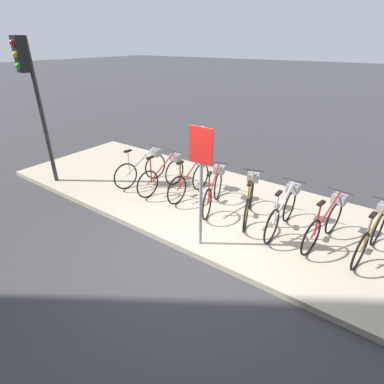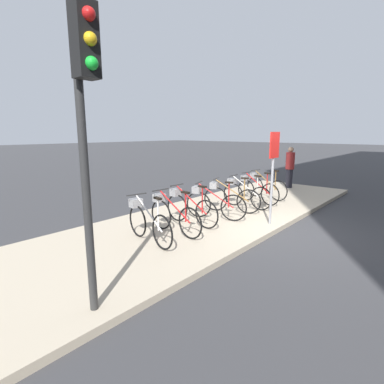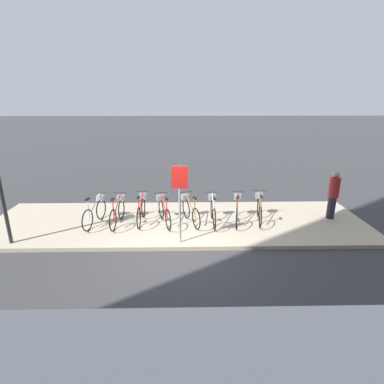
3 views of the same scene
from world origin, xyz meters
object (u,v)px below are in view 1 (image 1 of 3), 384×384
object	(u,v)px
parked_bicycle_3	(214,189)
parked_bicycle_6	(326,221)
parked_bicycle_7	(373,232)
parked_bicycle_2	(192,178)
parked_bicycle_4	(250,198)
sign_post	(201,169)
parked_bicycle_0	(144,167)
parked_bicycle_5	(283,209)
parked_bicycle_1	(164,173)
traffic_light	(30,83)

from	to	relation	value
parked_bicycle_3	parked_bicycle_6	size ratio (longest dim) A/B	0.97
parked_bicycle_3	parked_bicycle_7	distance (m)	3.13
parked_bicycle_2	parked_bicycle_4	xyz separation A→B (m)	(1.58, -0.11, 0.00)
sign_post	parked_bicycle_0	bearing A→B (deg)	153.26
parked_bicycle_2	parked_bicycle_5	world-z (taller)	same
parked_bicycle_3	sign_post	distance (m)	1.81
parked_bicycle_1	sign_post	size ratio (longest dim) A/B	0.73
parked_bicycle_2	parked_bicycle_5	size ratio (longest dim) A/B	1.00
parked_bicycle_2	traffic_light	xyz separation A→B (m)	(-3.47, -1.57, 2.07)
parked_bicycle_2	parked_bicycle_7	size ratio (longest dim) A/B	1.01
parked_bicycle_2	traffic_light	world-z (taller)	traffic_light
parked_bicycle_4	parked_bicycle_7	distance (m)	2.29
parked_bicycle_4	parked_bicycle_5	bearing A→B (deg)	-3.15
parked_bicycle_1	parked_bicycle_7	world-z (taller)	same
parked_bicycle_0	parked_bicycle_1	size ratio (longest dim) A/B	0.99
parked_bicycle_0	traffic_light	distance (m)	3.23
parked_bicycle_7	traffic_light	distance (m)	7.78
parked_bicycle_4	traffic_light	world-z (taller)	traffic_light
parked_bicycle_5	parked_bicycle_6	size ratio (longest dim) A/B	1.01
parked_bicycle_3	parked_bicycle_5	distance (m)	1.59
parked_bicycle_5	parked_bicycle_4	bearing A→B (deg)	176.85
parked_bicycle_4	sign_post	world-z (taller)	sign_post
parked_bicycle_0	sign_post	world-z (taller)	sign_post
parked_bicycle_1	parked_bicycle_4	bearing A→B (deg)	1.27
parked_bicycle_2	traffic_light	bearing A→B (deg)	-155.64
parked_bicycle_0	parked_bicycle_3	xyz separation A→B (m)	(2.18, -0.02, 0.00)
parked_bicycle_4	traffic_light	xyz separation A→B (m)	(-5.05, -1.47, 2.07)
parked_bicycle_6	parked_bicycle_5	bearing A→B (deg)	-176.16
parked_bicycle_6	parked_bicycle_4	bearing A→B (deg)	-179.56
parked_bicycle_7	parked_bicycle_6	bearing A→B (deg)	-173.78
parked_bicycle_2	parked_bicycle_6	distance (m)	3.11
parked_bicycle_4	sign_post	size ratio (longest dim) A/B	0.70
parked_bicycle_1	parked_bicycle_6	xyz separation A→B (m)	(3.84, 0.06, 0.00)
parked_bicycle_5	parked_bicycle_1	bearing A→B (deg)	-179.81
parked_bicycle_1	parked_bicycle_5	world-z (taller)	same
parked_bicycle_3	parked_bicycle_4	distance (m)	0.85
parked_bicycle_1	parked_bicycle_3	xyz separation A→B (m)	(1.47, -0.01, 0.00)
parked_bicycle_0	parked_bicycle_5	distance (m)	3.77
parked_bicycle_1	parked_bicycle_4	distance (m)	2.31
parked_bicycle_1	parked_bicycle_4	size ratio (longest dim) A/B	1.05
parked_bicycle_6	parked_bicycle_7	xyz separation A→B (m)	(0.75, 0.08, 0.00)
parked_bicycle_6	sign_post	bearing A→B (deg)	-141.97
parked_bicycle_3	parked_bicycle_6	distance (m)	2.38
parked_bicycle_6	sign_post	size ratio (longest dim) A/B	0.73
parked_bicycle_5	parked_bicycle_7	world-z (taller)	same
parked_bicycle_3	parked_bicycle_6	world-z (taller)	same
parked_bicycle_3	sign_post	xyz separation A→B (m)	(0.55, -1.35, 1.06)
parked_bicycle_0	parked_bicycle_3	world-z (taller)	same
parked_bicycle_3	parked_bicycle_2	bearing A→B (deg)	167.17
parked_bicycle_5	traffic_light	xyz separation A→B (m)	(-5.80, -1.42, 2.07)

